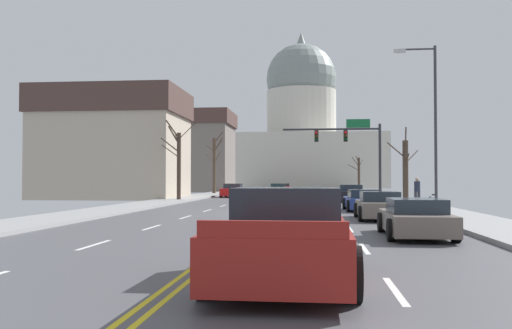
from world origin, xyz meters
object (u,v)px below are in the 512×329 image
(sedan_near_01, at_px, (309,196))
(sedan_near_04, at_px, (415,219))
(street_lamp_right, at_px, (430,114))
(sedan_near_02, at_px, (364,201))
(sedan_oncoming_01, at_px, (278,189))
(sedan_near_03, at_px, (379,206))
(pedestrian_00, at_px, (417,190))
(bicycle_parked, at_px, (433,203))
(pickup_truck_near_05, at_px, (285,237))
(signal_gantry, at_px, (351,142))
(sedan_oncoming_00, at_px, (233,191))
(sedan_near_00, at_px, (351,194))
(sedan_oncoming_02, at_px, (283,188))

(sedan_near_01, distance_m, sedan_near_04, 19.28)
(street_lamp_right, distance_m, sedan_near_02, 5.97)
(sedan_oncoming_01, bearing_deg, street_lamp_right, -74.24)
(street_lamp_right, xyz_separation_m, sedan_near_03, (-2.89, -3.54, -4.34))
(pedestrian_00, relative_size, bicycle_parked, 0.94)
(pickup_truck_near_05, bearing_deg, sedan_near_04, 64.03)
(signal_gantry, distance_m, sedan_near_02, 15.14)
(pickup_truck_near_05, distance_m, sedan_oncoming_00, 42.10)
(sedan_near_03, distance_m, bicycle_parked, 5.63)
(pedestrian_00, bearing_deg, sedan_near_01, 150.48)
(sedan_oncoming_00, bearing_deg, sedan_near_01, -64.64)
(pickup_truck_near_05, bearing_deg, bicycle_parked, 71.09)
(pickup_truck_near_05, bearing_deg, sedan_oncoming_00, 99.58)
(signal_gantry, distance_m, sedan_near_01, 10.43)
(sedan_near_00, relative_size, sedan_near_02, 0.97)
(street_lamp_right, bearing_deg, sedan_near_01, 125.52)
(sedan_oncoming_01, distance_m, sedan_oncoming_02, 10.89)
(sedan_oncoming_01, bearing_deg, signal_gantry, -67.30)
(sedan_near_00, bearing_deg, sedan_near_04, -89.48)
(sedan_near_04, xyz_separation_m, pickup_truck_near_05, (-3.53, -7.25, 0.17))
(sedan_near_02, height_order, sedan_near_04, sedan_near_02)
(sedan_near_04, bearing_deg, signal_gantry, 89.89)
(sedan_oncoming_01, relative_size, bicycle_parked, 2.62)
(sedan_near_01, distance_m, pickup_truck_near_05, 26.25)
(street_lamp_right, bearing_deg, bicycle_parked, 74.69)
(sedan_near_03, relative_size, sedan_oncoming_01, 0.92)
(street_lamp_right, height_order, sedan_near_00, street_lamp_right)
(sedan_near_04, bearing_deg, sedan_oncoming_01, 98.84)
(sedan_near_03, distance_m, sedan_near_04, 7.10)
(signal_gantry, xyz_separation_m, street_lamp_right, (2.62, -17.34, 0.21))
(pedestrian_00, bearing_deg, sedan_oncoming_01, 108.63)
(signal_gantry, height_order, sedan_near_01, signal_gantry)
(bicycle_parked, bearing_deg, sedan_oncoming_02, 102.69)
(sedan_near_04, height_order, sedan_oncoming_01, sedan_oncoming_01)
(sedan_oncoming_00, relative_size, pedestrian_00, 2.55)
(sedan_oncoming_01, height_order, sedan_oncoming_02, sedan_oncoming_01)
(sedan_oncoming_01, bearing_deg, sedan_near_00, -71.25)
(sedan_near_01, height_order, sedan_oncoming_02, sedan_near_01)
(sedan_near_01, xyz_separation_m, sedan_oncoming_00, (-7.24, 15.27, 0.01))
(sedan_near_01, bearing_deg, sedan_oncoming_00, 115.36)
(sedan_near_00, bearing_deg, sedan_oncoming_00, 137.78)
(sedan_near_03, relative_size, sedan_oncoming_00, 0.99)
(signal_gantry, bearing_deg, sedan_oncoming_01, 112.70)
(sedan_near_02, height_order, pickup_truck_near_05, pickup_truck_near_05)
(sedan_oncoming_00, bearing_deg, sedan_near_04, -72.91)
(sedan_oncoming_00, xyz_separation_m, pedestrian_00, (13.45, -18.79, 0.48))
(street_lamp_right, height_order, sedan_oncoming_02, street_lamp_right)
(sedan_oncoming_00, relative_size, sedan_oncoming_02, 0.94)
(sedan_near_04, bearing_deg, sedan_oncoming_02, 97.09)
(bicycle_parked, bearing_deg, sedan_near_04, -104.21)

